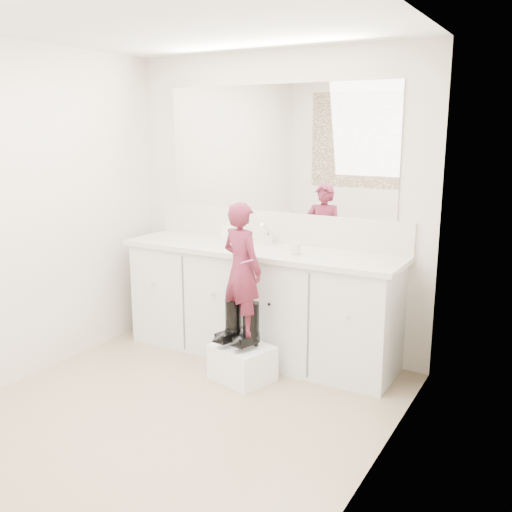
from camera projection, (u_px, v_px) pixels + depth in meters
The scene contains 17 objects.
floor at pixel (166, 419), 3.62m from camera, with size 3.00×3.00×0.00m, color #957C61.
ceiling at pixel (151, 16), 3.09m from camera, with size 3.00×3.00×0.00m, color white.
wall_back at pixel (276, 204), 4.63m from camera, with size 2.60×2.60×0.00m, color beige.
wall_left at pixel (12, 217), 3.97m from camera, with size 3.00×3.00×0.00m, color beige.
wall_right at pixel (373, 258), 2.73m from camera, with size 3.00×3.00×0.00m, color beige.
vanity_cabinet at pixel (260, 304), 4.56m from camera, with size 2.20×0.55×0.85m, color silver.
countertop at pixel (259, 251), 4.45m from camera, with size 2.28×0.58×0.04m, color beige.
backsplash at pixel (275, 227), 4.65m from camera, with size 2.28×0.03×0.25m, color beige.
mirror at pixel (276, 149), 4.52m from camera, with size 2.00×0.02×1.00m, color white.
faucet at pixel (269, 238), 4.58m from camera, with size 0.08×0.08×0.10m, color silver.
cup at pixel (295, 248), 4.23m from camera, with size 0.10×0.10×0.09m, color beige.
soap_bottle at pixel (229, 229), 4.66m from camera, with size 0.10×0.10×0.22m, color white.
step_stool at pixel (242, 363), 4.17m from camera, with size 0.41×0.34×0.26m, color white.
boot_left at pixel (233, 322), 4.14m from camera, with size 0.12×0.23×0.34m, color black, non-canonical shape.
boot_right at pixel (251, 325), 4.07m from camera, with size 0.12×0.23×0.34m, color black, non-canonical shape.
toddler at pixel (242, 269), 4.01m from camera, with size 0.35×0.23×0.95m, color #982F47.
toothbrush at pixel (246, 262), 3.91m from camera, with size 0.01×0.01×0.14m, color #E057A5.
Camera 1 is at (2.12, -2.59, 1.81)m, focal length 40.00 mm.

